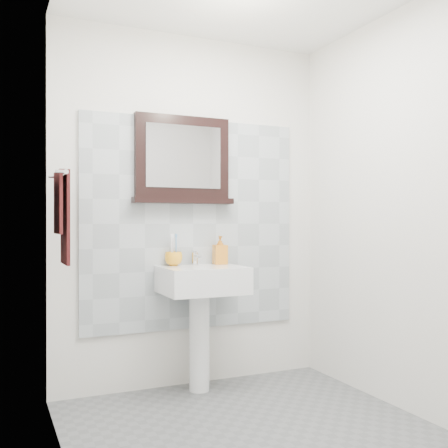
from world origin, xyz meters
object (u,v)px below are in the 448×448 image
Objects in this scene: toothbrush_cup at (174,259)px; hand_towel at (62,210)px; pedestal_sink at (202,293)px; framed_mirror at (183,162)px; soap_dispenser at (220,250)px.

toothbrush_cup is 0.22× the size of hand_towel.
hand_towel reaches higher than pedestal_sink.
hand_towel is (-0.86, -0.29, -0.36)m from framed_mirror.
toothbrush_cup is 0.17× the size of framed_mirror.
soap_dispenser reaches higher than toothbrush_cup.
pedestal_sink is 1.08m from hand_towel.
toothbrush_cup is 0.35m from soap_dispenser.
hand_towel is at bearing -162.94° from toothbrush_cup.
hand_towel reaches higher than toothbrush_cup.
soap_dispenser is (0.34, -0.02, 0.05)m from toothbrush_cup.
toothbrush_cup is at bearing -176.14° from soap_dispenser.
toothbrush_cup is (-0.16, 0.14, 0.23)m from pedestal_sink.
soap_dispenser is 0.37× the size of hand_towel.
soap_dispenser reaches higher than pedestal_sink.
framed_mirror is 1.33× the size of hand_towel.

